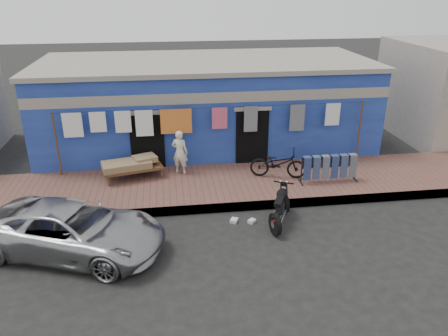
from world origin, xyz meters
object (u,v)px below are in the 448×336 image
Objects in this scene: bicycle at (278,160)px; jeans_rack at (329,168)px; car at (73,229)px; charpoy at (133,169)px; seated_person at (180,152)px; motorcycle at (280,206)px.

bicycle is 1.58m from jeans_rack.
car reaches higher than jeans_rack.
charpoy is at bearing 98.87° from bicycle.
seated_person is at bearing 92.14° from bicycle.
seated_person reaches higher than car.
seated_person is 0.71× the size of charpoy.
motorcycle is 4.97m from charpoy.
car is at bearing -160.71° from jeans_rack.
charpoy is (1.21, 3.63, -0.06)m from car.
seated_person reaches higher than charpoy.
charpoy is at bearing 168.47° from motorcycle.
bicycle reaches higher than charpoy.
jeans_rack is (6.03, -1.10, 0.13)m from charpoy.
charpoy is at bearing 169.68° from jeans_rack.
car is at bearing -108.40° from charpoy.
motorcycle is at bearing 151.03° from seated_person.
car is 5.25m from motorcycle.
jeans_rack reaches higher than motorcycle.
bicycle is at bearing -171.26° from seated_person.
seated_person is 0.82× the size of bicycle.
car is 3.83m from charpoy.
jeans_rack is (2.04, 1.86, 0.19)m from motorcycle.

